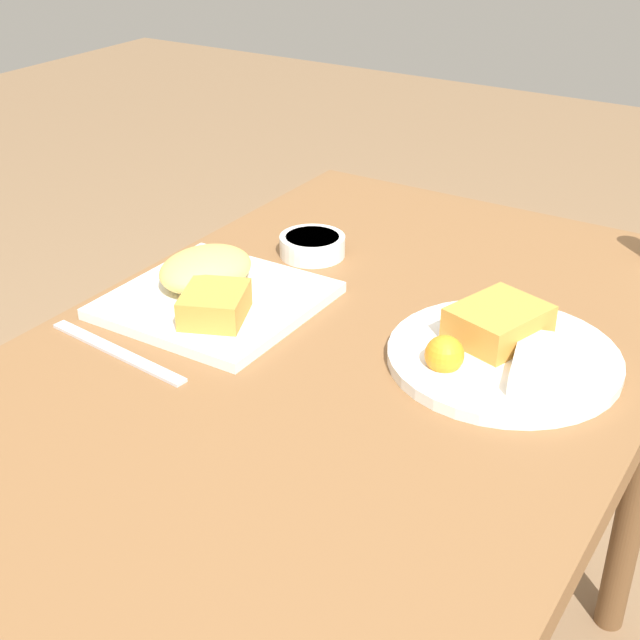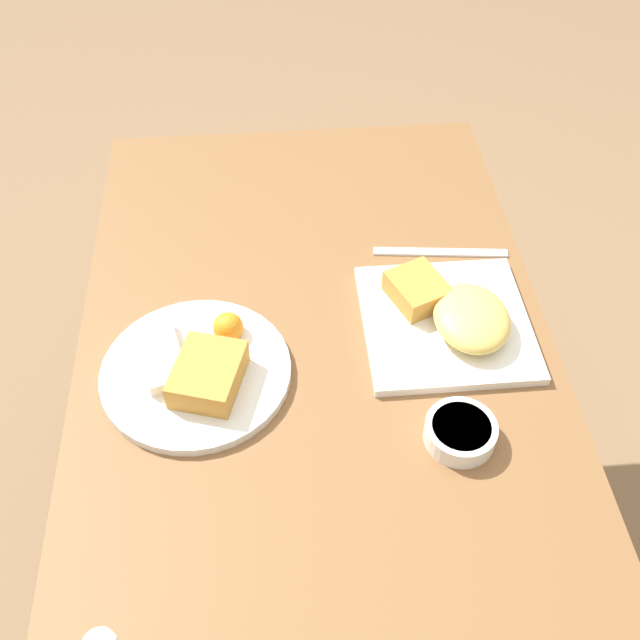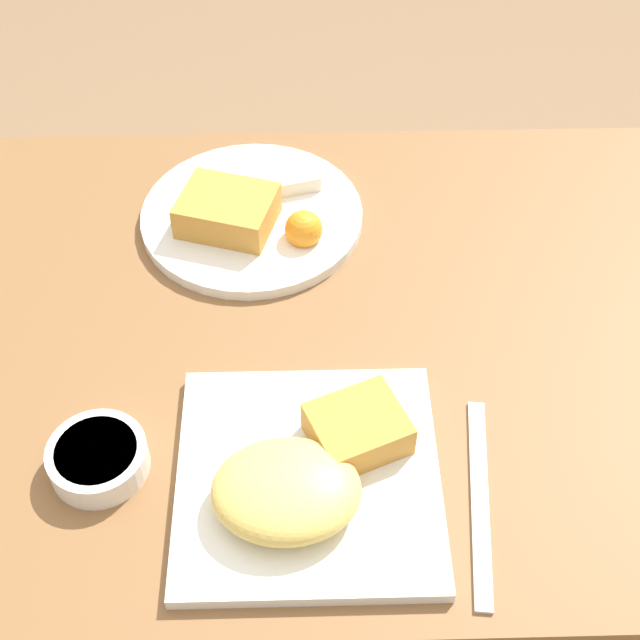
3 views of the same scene
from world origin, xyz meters
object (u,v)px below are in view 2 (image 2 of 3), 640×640
plate_square_near (452,317)px  butter_knife (440,252)px  sauce_ramekin (460,432)px  plate_oval_far (198,369)px

plate_square_near → butter_knife: (0.16, -0.02, -0.02)m
sauce_ramekin → butter_knife: bearing=-7.2°
plate_square_near → sauce_ramekin: plate_square_near is taller
plate_oval_far → butter_knife: 0.44m
plate_square_near → plate_oval_far: bearing=99.4°
butter_knife → plate_square_near: bearing=90.4°
plate_square_near → sauce_ramekin: 0.20m
plate_square_near → plate_oval_far: (-0.06, 0.37, -0.01)m
plate_oval_far → sauce_ramekin: size_ratio=2.84×
plate_oval_far → butter_knife: plate_oval_far is taller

